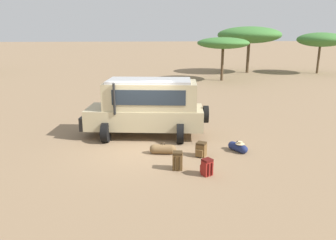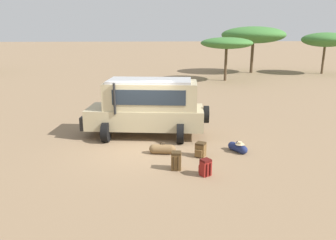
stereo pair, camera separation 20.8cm
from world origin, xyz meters
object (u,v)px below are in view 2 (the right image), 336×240
Objects in this scene: backpack_cluster_center at (176,161)px; acacia_tree_left_mid at (227,43)px; backpack_beside_front_wheel at (205,167)px; backpack_near_rear_wheel at (200,150)px; duffel_bag_soft_canvas at (162,149)px; acacia_tree_centre_back at (253,35)px; acacia_tree_right_mid at (326,40)px; duffel_bag_low_black_case at (238,148)px; safari_vehicle at (148,106)px.

acacia_tree_left_mid is at bearing 70.76° from backpack_cluster_center.
backpack_beside_front_wheel is 1.04× the size of backpack_near_rear_wheel.
duffel_bag_soft_canvas is 0.14× the size of acacia_tree_centre_back.
acacia_tree_right_mid is at bearing 52.30° from backpack_near_rear_wheel.
acacia_tree_left_mid is 0.72× the size of acacia_tree_centre_back.
acacia_tree_centre_back is (9.02, 24.38, 3.92)m from duffel_bag_low_black_case.
duffel_bag_low_black_case is 2.83m from duffel_bag_soft_canvas.
backpack_near_rear_wheel reaches higher than duffel_bag_low_black_case.
duffel_bag_low_black_case is at bearing -103.60° from acacia_tree_left_mid.
acacia_tree_left_mid reaches higher than backpack_near_rear_wheel.
acacia_tree_right_mid is (18.89, 24.21, 3.30)m from backpack_cluster_center.
backpack_beside_front_wheel is 0.11× the size of acacia_tree_left_mid.
duffel_bag_soft_canvas is 0.19× the size of acacia_tree_left_mid.
backpack_cluster_center reaches higher than backpack_near_rear_wheel.
acacia_tree_centre_back is at bearing 66.98° from backpack_near_rear_wheel.
safari_vehicle reaches higher than duffel_bag_soft_canvas.
safari_vehicle is 3.98m from backpack_cluster_center.
acacia_tree_centre_back is at bearing 67.97° from backpack_beside_front_wheel.
acacia_tree_left_mid reaches higher than safari_vehicle.
duffel_bag_low_black_case is 0.16× the size of acacia_tree_right_mid.
acacia_tree_left_mid is (6.14, 20.56, 3.14)m from backpack_beside_front_wheel.
acacia_tree_left_mid reaches higher than duffel_bag_low_black_case.
duffel_bag_low_black_case is (3.26, -2.37, -1.13)m from safari_vehicle.
backpack_near_rear_wheel is 0.63× the size of duffel_bag_low_black_case.
acacia_tree_centre_back is (4.52, 5.77, 0.68)m from acacia_tree_left_mid.
backpack_beside_front_wheel is at bearing -112.03° from acacia_tree_centre_back.
duffel_bag_soft_canvas is at bearing -115.96° from acacia_tree_centre_back.
backpack_beside_front_wheel is at bearing -59.62° from duffel_bag_soft_canvas.
safari_vehicle is at bearing 123.26° from backpack_near_rear_wheel.
safari_vehicle is at bearing 101.52° from backpack_cluster_center.
duffel_bag_low_black_case is at bearing -125.73° from acacia_tree_right_mid.
acacia_tree_left_mid is at bearing 76.40° from duffel_bag_low_black_case.
safari_vehicle reaches higher than backpack_near_rear_wheel.
acacia_tree_centre_back is (10.50, 24.72, 3.83)m from backpack_near_rear_wheel.
safari_vehicle is 18.12m from acacia_tree_left_mid.
backpack_cluster_center reaches higher than duffel_bag_low_black_case.
duffel_bag_low_black_case is 28.30m from acacia_tree_right_mid.
backpack_beside_front_wheel is at bearing -32.93° from backpack_cluster_center.
acacia_tree_centre_back is (12.27, 22.01, 2.79)m from safari_vehicle.
duffel_bag_low_black_case is at bearing -36.05° from safari_vehicle.
backpack_cluster_center is 0.74× the size of duffel_bag_low_black_case.
backpack_beside_front_wheel is 0.55× the size of duffel_bag_soft_canvas.
backpack_cluster_center is at bearing 147.07° from backpack_beside_front_wheel.
backpack_beside_front_wheel is 2.55m from duffel_bag_low_black_case.
backpack_near_rear_wheel is at bearing -56.74° from safari_vehicle.
safari_vehicle is at bearing -115.54° from acacia_tree_left_mid.
backpack_beside_front_wheel is at bearing -95.63° from backpack_near_rear_wheel.
safari_vehicle is 9.01× the size of backpack_cluster_center.
backpack_near_rear_wheel is 29.44m from acacia_tree_right_mid.
safari_vehicle is at bearing 110.47° from backpack_beside_front_wheel.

